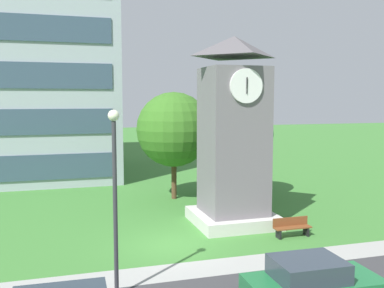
{
  "coord_description": "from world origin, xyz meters",
  "views": [
    {
      "loc": [
        -4.57,
        -18.2,
        6.39
      ],
      "look_at": [
        1.88,
        3.35,
        4.08
      ],
      "focal_mm": 41.1,
      "sensor_mm": 36.0,
      "label": 1
    }
  ],
  "objects_px": {
    "tree_streetside": "(174,130)",
    "tree_near_tower": "(243,134)",
    "clock_tower": "(233,142)",
    "street_lamp": "(115,183)",
    "parked_car_green": "(312,286)",
    "park_bench": "(292,227)"
  },
  "relations": [
    {
      "from": "tree_streetside",
      "to": "tree_near_tower",
      "type": "height_order",
      "value": "tree_streetside"
    },
    {
      "from": "clock_tower",
      "to": "street_lamp",
      "type": "bearing_deg",
      "value": -135.23
    },
    {
      "from": "clock_tower",
      "to": "tree_streetside",
      "type": "relative_size",
      "value": 1.39
    },
    {
      "from": "parked_car_green",
      "to": "tree_near_tower",
      "type": "bearing_deg",
      "value": 74.39
    },
    {
      "from": "tree_streetside",
      "to": "clock_tower",
      "type": "bearing_deg",
      "value": -77.01
    },
    {
      "from": "tree_near_tower",
      "to": "clock_tower",
      "type": "bearing_deg",
      "value": -117.47
    },
    {
      "from": "park_bench",
      "to": "street_lamp",
      "type": "height_order",
      "value": "street_lamp"
    },
    {
      "from": "park_bench",
      "to": "street_lamp",
      "type": "bearing_deg",
      "value": -155.55
    },
    {
      "from": "clock_tower",
      "to": "park_bench",
      "type": "bearing_deg",
      "value": -56.77
    },
    {
      "from": "street_lamp",
      "to": "parked_car_green",
      "type": "distance_m",
      "value": 6.78
    },
    {
      "from": "park_bench",
      "to": "street_lamp",
      "type": "xyz_separation_m",
      "value": [
        -8.58,
        -3.9,
        3.28
      ]
    },
    {
      "from": "park_bench",
      "to": "clock_tower",
      "type": "bearing_deg",
      "value": 123.23
    },
    {
      "from": "park_bench",
      "to": "parked_car_green",
      "type": "height_order",
      "value": "parked_car_green"
    },
    {
      "from": "park_bench",
      "to": "street_lamp",
      "type": "relative_size",
      "value": 0.3
    },
    {
      "from": "tree_near_tower",
      "to": "parked_car_green",
      "type": "height_order",
      "value": "tree_near_tower"
    },
    {
      "from": "park_bench",
      "to": "parked_car_green",
      "type": "xyz_separation_m",
      "value": [
        -3.14,
        -6.74,
        0.4
      ]
    },
    {
      "from": "park_bench",
      "to": "tree_streetside",
      "type": "bearing_deg",
      "value": 109.77
    },
    {
      "from": "street_lamp",
      "to": "tree_near_tower",
      "type": "relative_size",
      "value": 0.99
    },
    {
      "from": "tree_streetside",
      "to": "street_lamp",
      "type": "bearing_deg",
      "value": -111.92
    },
    {
      "from": "parked_car_green",
      "to": "clock_tower",
      "type": "bearing_deg",
      "value": 82.19
    },
    {
      "from": "clock_tower",
      "to": "parked_car_green",
      "type": "distance_m",
      "value": 10.19
    },
    {
      "from": "park_bench",
      "to": "tree_streetside",
      "type": "relative_size",
      "value": 0.26
    }
  ]
}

